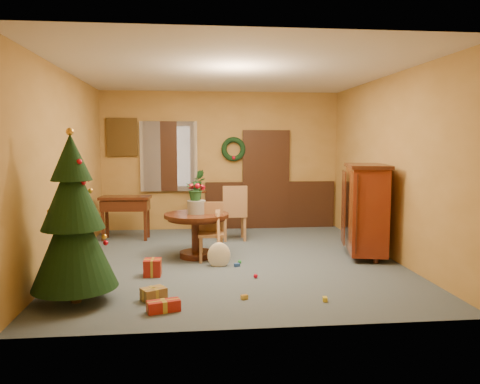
{
  "coord_description": "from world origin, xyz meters",
  "views": [
    {
      "loc": [
        -0.65,
        -7.17,
        1.83
      ],
      "look_at": [
        0.15,
        0.4,
        1.03
      ],
      "focal_mm": 35.0,
      "sensor_mm": 36.0,
      "label": 1
    }
  ],
  "objects": [
    {
      "name": "christmas_tree",
      "position": [
        -1.98,
        -1.76,
        0.95
      ],
      "size": [
        0.97,
        0.97,
        2.0
      ],
      "color": "#382111",
      "rests_on": "floor"
    },
    {
      "name": "dining_table",
      "position": [
        -0.57,
        0.23,
        0.5
      ],
      "size": [
        1.03,
        1.03,
        0.71
      ],
      "color": "black",
      "rests_on": "floor"
    },
    {
      "name": "gift_c",
      "position": [
        -2.15,
        -0.86,
        0.06
      ],
      "size": [
        0.28,
        0.26,
        0.13
      ],
      "color": "brown",
      "rests_on": "floor"
    },
    {
      "name": "toy_b",
      "position": [
        0.08,
        -0.25,
        0.03
      ],
      "size": [
        0.06,
        0.06,
        0.06
      ],
      "primitive_type": "sphere",
      "color": "green",
      "rests_on": "floor"
    },
    {
      "name": "toy_c",
      "position": [
        0.89,
        -2.04,
        0.03
      ],
      "size": [
        0.06,
        0.09,
        0.05
      ],
      "primitive_type": "cube",
      "rotation": [
        0.0,
        0.0,
        1.39
      ],
      "color": "gold",
      "rests_on": "floor"
    },
    {
      "name": "stand_plant",
      "position": [
        -0.5,
        2.09,
        1.09
      ],
      "size": [
        0.24,
        0.2,
        0.42
      ],
      "primitive_type": "imported",
      "rotation": [
        0.0,
        0.0,
        0.08
      ],
      "color": "#19471E",
      "rests_on": "plant_stand"
    },
    {
      "name": "guitar",
      "position": [
        -0.24,
        -0.36,
        0.41
      ],
      "size": [
        0.45,
        0.59,
        0.79
      ],
      "primitive_type": null,
      "rotation": [
        -0.49,
        0.0,
        0.22
      ],
      "color": "beige",
      "rests_on": "floor"
    },
    {
      "name": "chair_near",
      "position": [
        -0.34,
        0.06,
        0.48
      ],
      "size": [
        0.41,
        0.41,
        0.9
      ],
      "color": "brown",
      "rests_on": "floor"
    },
    {
      "name": "gift_d",
      "position": [
        -0.96,
        -2.18,
        0.06
      ],
      "size": [
        0.38,
        0.24,
        0.13
      ],
      "color": "maroon",
      "rests_on": "floor"
    },
    {
      "name": "centerpiece_plant",
      "position": [
        -0.57,
        0.23,
        1.1
      ],
      "size": [
        0.33,
        0.29,
        0.37
      ],
      "primitive_type": "imported",
      "color": "#1E4C23",
      "rests_on": "urn"
    },
    {
      "name": "plant_stand",
      "position": [
        -0.5,
        2.09,
        0.55
      ],
      "size": [
        0.34,
        0.34,
        0.88
      ],
      "color": "black",
      "rests_on": "floor"
    },
    {
      "name": "gift_b",
      "position": [
        -1.19,
        -0.77,
        0.12
      ],
      "size": [
        0.24,
        0.24,
        0.23
      ],
      "color": "maroon",
      "rests_on": "floor"
    },
    {
      "name": "gift_a",
      "position": [
        -1.1,
        -1.78,
        0.07
      ],
      "size": [
        0.33,
        0.3,
        0.15
      ],
      "color": "brown",
      "rests_on": "floor"
    },
    {
      "name": "chair_far",
      "position": [
        0.16,
        1.46,
        0.56
      ],
      "size": [
        0.46,
        0.46,
        1.04
      ],
      "color": "brown",
      "rests_on": "floor"
    },
    {
      "name": "urn",
      "position": [
        -0.57,
        0.23,
        0.81
      ],
      "size": [
        0.29,
        0.29,
        0.21
      ],
      "primitive_type": "cylinder",
      "color": "slate",
      "rests_on": "dining_table"
    },
    {
      "name": "room_envelope",
      "position": [
        0.21,
        2.7,
        1.12
      ],
      "size": [
        5.5,
        5.5,
        5.5
      ],
      "color": "#36474F",
      "rests_on": "ground"
    },
    {
      "name": "sideboard",
      "position": [
        2.15,
        0.02,
        0.8
      ],
      "size": [
        0.86,
        1.27,
        1.49
      ],
      "color": "#5D110A",
      "rests_on": "floor"
    },
    {
      "name": "toy_a",
      "position": [
        0.02,
        -0.41,
        0.03
      ],
      "size": [
        0.09,
        0.07,
        0.05
      ],
      "primitive_type": "cube",
      "rotation": [
        0.0,
        0.0,
        0.3
      ],
      "color": "#214592",
      "rests_on": "floor"
    },
    {
      "name": "toy_d",
      "position": [
        0.21,
        -1.03,
        0.03
      ],
      "size": [
        0.06,
        0.06,
        0.06
      ],
      "primitive_type": "sphere",
      "color": "red",
      "rests_on": "floor"
    },
    {
      "name": "toy_e",
      "position": [
        -0.04,
        -1.87,
        0.03
      ],
      "size": [
        0.09,
        0.08,
        0.05
      ],
      "primitive_type": "cube",
      "rotation": [
        0.0,
        0.0,
        0.39
      ],
      "color": "gold",
      "rests_on": "floor"
    },
    {
      "name": "writing_desk",
      "position": [
        -1.89,
        1.79,
        0.62
      ],
      "size": [
        0.96,
        0.52,
        0.83
      ],
      "color": "black",
      "rests_on": "floor"
    }
  ]
}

